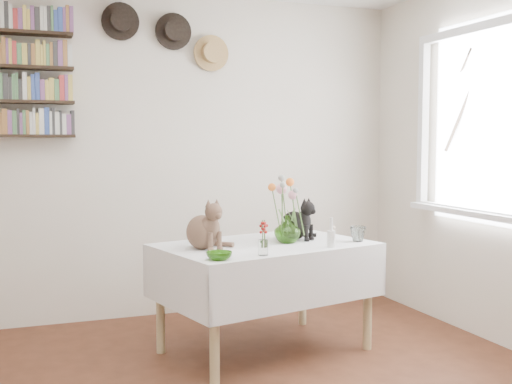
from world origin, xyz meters
name	(u,v)px	position (x,y,z in m)	size (l,w,h in m)	color
room	(257,167)	(0.00, 0.00, 1.25)	(4.08, 4.58, 2.58)	brown
window	(490,136)	(1.97, 0.80, 1.40)	(0.12, 1.52, 1.32)	white
dining_table	(265,270)	(0.48, 1.13, 0.53)	(1.48, 1.13, 0.71)	white
tabby_cat	(202,223)	(0.05, 1.09, 0.87)	(0.21, 0.27, 0.32)	brown
black_cat	(294,218)	(0.73, 1.24, 0.85)	(0.19, 0.24, 0.29)	black
flower_vase	(287,229)	(0.63, 1.11, 0.80)	(0.17, 0.17, 0.18)	#67B434
green_bowl	(219,256)	(0.04, 0.70, 0.73)	(0.15, 0.15, 0.05)	#67B434
drinking_glass	(358,234)	(1.09, 1.00, 0.76)	(0.11, 0.11, 0.10)	white
candlestick	(331,237)	(0.82, 0.86, 0.77)	(0.05, 0.05, 0.19)	white
berry_jar	(263,238)	(0.32, 0.74, 0.81)	(0.06, 0.06, 0.23)	white
porcelain_figurine	(333,233)	(1.00, 1.18, 0.74)	(0.04, 0.04, 0.09)	white
flower_bouquet	(287,191)	(0.63, 1.12, 1.05)	(0.17, 0.13, 0.39)	#4C7233
wall_hats	(170,35)	(0.12, 2.19, 2.17)	(0.98, 0.09, 0.48)	black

